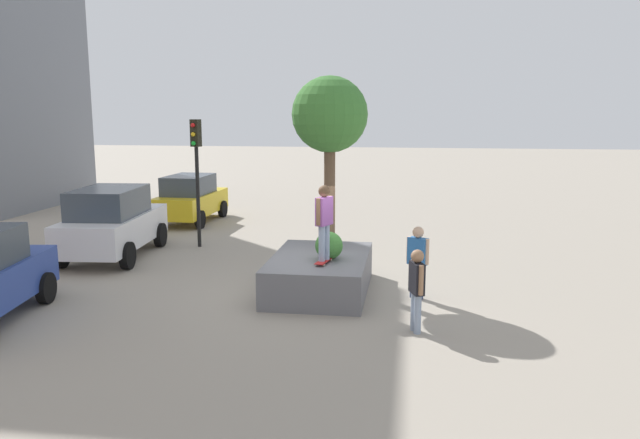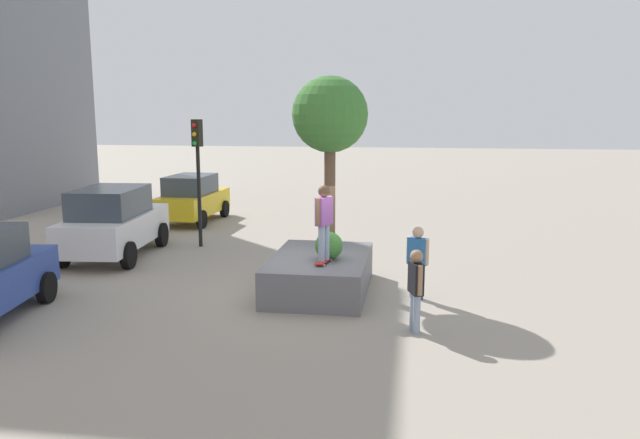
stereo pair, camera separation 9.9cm
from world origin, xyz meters
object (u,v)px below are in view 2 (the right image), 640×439
skateboard (324,261)px  skateboarder (324,217)px  planter_ledge (320,274)px  traffic_light_corner (198,160)px  pedestrian_crossing (417,257)px  police_car (113,222)px  bystander_watching (416,285)px  taxi_cab (192,198)px  plaza_tree (330,117)px

skateboard → skateboarder: 1.02m
planter_ledge → skateboard: size_ratio=4.35×
traffic_light_corner → pedestrian_crossing: (-4.62, -6.93, -1.81)m
skateboard → police_car: (3.32, 6.86, 0.14)m
skateboard → skateboarder: skateboarder is taller
planter_ledge → skateboarder: bearing=-164.1°
police_car → bystander_watching: size_ratio=2.78×
taxi_cab → traffic_light_corner: size_ratio=1.00×
plaza_tree → pedestrian_crossing: bearing=-115.8°
plaza_tree → skateboard: bearing=-177.0°
skateboard → taxi_cab: bearing=35.3°
skateboard → pedestrian_crossing: size_ratio=0.48×
skateboard → taxi_cab: (9.34, 6.62, 0.01)m
skateboard → bystander_watching: bystander_watching is taller
plaza_tree → taxi_cab: (7.81, 6.54, -3.25)m
skateboard → bystander_watching: 2.78m
skateboarder → bystander_watching: 2.95m
taxi_cab → pedestrian_crossing: bearing=-135.4°
skateboarder → taxi_cab: 11.49m
plaza_tree → bystander_watching: size_ratio=2.57×
taxi_cab → bystander_watching: bearing=-142.0°
planter_ledge → police_car: 7.19m
pedestrian_crossing → bystander_watching: (-2.29, 0.03, -0.02)m
bystander_watching → skateboard: bearing=49.0°
plaza_tree → police_car: 7.68m
skateboard → taxi_cab: taxi_cab is taller
skateboard → skateboarder: (0.00, -0.00, 1.02)m
skateboarder → traffic_light_corner: (5.09, 4.80, 0.85)m
bystander_watching → pedestrian_crossing: bearing=-0.8°
planter_ledge → traffic_light_corner: traffic_light_corner is taller
bystander_watching → skateboarder: bearing=49.0°
skateboarder → police_car: bearing=64.2°
skateboard → bystander_watching: bearing=-131.0°
planter_ledge → taxi_cab: (8.65, 6.42, 0.51)m
taxi_cab → skateboarder: bearing=-144.7°
police_car → taxi_cab: police_car is taller
skateboarder → police_car: 7.68m
plaza_tree → traffic_light_corner: plaza_tree is taller
police_car → pedestrian_crossing: police_car is taller
planter_ledge → skateboard: skateboard is taller
skateboarder → traffic_light_corner: size_ratio=0.43×
plaza_tree → taxi_cab: bearing=39.9°
planter_ledge → traffic_light_corner: (4.39, 4.60, 2.36)m
traffic_light_corner → bystander_watching: (-6.91, -6.90, -1.83)m
skateboard → traffic_light_corner: (5.09, 4.80, 1.87)m
taxi_cab → pedestrian_crossing: taxi_cab is taller
skateboard → taxi_cab: size_ratio=0.20×
taxi_cab → pedestrian_crossing: 12.46m
planter_ledge → skateboard: 0.88m
plaza_tree → bystander_watching: 5.14m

